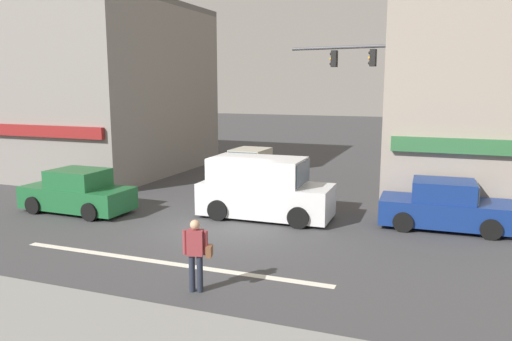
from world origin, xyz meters
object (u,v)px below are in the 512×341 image
object	(u,v)px
street_tree	(454,95)
sedan_parked_curbside	(445,207)
sedan_crossing_rightbound	(77,193)
sedan_crossing_center	(250,167)
utility_pole_near_left	(93,93)
van_approaching_near	(263,189)
pedestrian_foreground_with_bag	(197,251)
utility_pole_far_right	(495,84)
traffic_light_mast	(391,97)

from	to	relation	value
street_tree	sedan_parked_curbside	bearing A→B (deg)	-91.59
sedan_crossing_rightbound	sedan_crossing_center	bearing A→B (deg)	63.74
utility_pole_near_left	van_approaching_near	world-z (taller)	utility_pole_near_left
sedan_parked_curbside	van_approaching_near	bearing A→B (deg)	-172.35
street_tree	sedan_crossing_center	xyz separation A→B (m)	(-8.91, 1.40, -3.53)
sedan_parked_curbside	pedestrian_foreground_with_bag	bearing A→B (deg)	-125.20
street_tree	van_approaching_near	size ratio (longest dim) A/B	1.36
utility_pole_near_left	sedan_crossing_rightbound	bearing A→B (deg)	-60.63
street_tree	utility_pole_near_left	size ratio (longest dim) A/B	0.77
sedan_crossing_center	pedestrian_foreground_with_bag	world-z (taller)	pedestrian_foreground_with_bag
utility_pole_far_right	sedan_parked_curbside	world-z (taller)	utility_pole_far_right
utility_pole_near_left	sedan_crossing_rightbound	world-z (taller)	utility_pole_near_left
sedan_crossing_center	van_approaching_near	world-z (taller)	van_approaching_near
street_tree	utility_pole_near_left	xyz separation A→B (m)	(-14.83, -2.40, 0.01)
sedan_crossing_center	sedan_crossing_rightbound	distance (m)	8.51
utility_pole_near_left	sedan_crossing_rightbound	xyz separation A→B (m)	(2.16, -3.83, -3.53)
street_tree	traffic_light_mast	xyz separation A→B (m)	(-2.10, -2.20, -0.06)
utility_pole_far_right	sedan_crossing_center	xyz separation A→B (m)	(-10.46, -0.80, -3.93)
traffic_light_mast	sedan_crossing_rightbound	size ratio (longest dim) A/B	1.50
utility_pole_far_right	utility_pole_near_left	bearing A→B (deg)	-164.33
utility_pole_far_right	sedan_crossing_rightbound	xyz separation A→B (m)	(-14.23, -8.43, -3.93)
street_tree	utility_pole_far_right	distance (m)	2.72
street_tree	utility_pole_far_right	xyz separation A→B (m)	(1.55, 2.20, 0.41)
utility_pole_near_left	pedestrian_foreground_with_bag	world-z (taller)	utility_pole_near_left
utility_pole_far_right	van_approaching_near	size ratio (longest dim) A/B	1.94
utility_pole_near_left	utility_pole_far_right	world-z (taller)	utility_pole_far_right
sedan_crossing_rightbound	sedan_parked_curbside	bearing A→B (deg)	11.16
utility_pole_near_left	sedan_parked_curbside	bearing A→B (deg)	-5.25
street_tree	pedestrian_foreground_with_bag	bearing A→B (deg)	-115.47
sedan_parked_curbside	sedan_crossing_rightbound	bearing A→B (deg)	-168.84
utility_pole_near_left	sedan_crossing_rightbound	distance (m)	5.64
pedestrian_foreground_with_bag	sedan_crossing_rightbound	bearing A→B (deg)	146.70
utility_pole_near_left	pedestrian_foreground_with_bag	xyz separation A→B (m)	(9.55, -8.69, -3.29)
pedestrian_foreground_with_bag	van_approaching_near	bearing A→B (deg)	96.90
sedan_parked_curbside	sedan_crossing_center	bearing A→B (deg)	149.68
sedan_crossing_center	sedan_parked_curbside	xyz separation A→B (m)	(8.81, -5.15, 0.00)
street_tree	sedan_parked_curbside	xyz separation A→B (m)	(-0.10, -3.75, -3.53)
traffic_light_mast	sedan_parked_curbside	xyz separation A→B (m)	(2.00, -1.54, -3.46)
pedestrian_foreground_with_bag	sedan_parked_curbside	bearing A→B (deg)	54.80
van_approaching_near	sedan_parked_curbside	bearing A→B (deg)	7.65
traffic_light_mast	sedan_crossing_center	xyz separation A→B (m)	(-6.81, 3.61, -3.46)
street_tree	van_approaching_near	xyz separation A→B (m)	(-6.07, -4.55, -3.23)
sedan_crossing_center	sedan_parked_curbside	distance (m)	10.20
street_tree	sedan_crossing_center	distance (m)	9.69
pedestrian_foreground_with_bag	utility_pole_near_left	bearing A→B (deg)	137.70
utility_pole_far_right	sedan_parked_curbside	bearing A→B (deg)	-105.54
utility_pole_far_right	traffic_light_mast	xyz separation A→B (m)	(-3.65, -4.40, -0.47)
utility_pole_near_left	van_approaching_near	distance (m)	9.59
utility_pole_far_right	van_approaching_near	world-z (taller)	utility_pole_far_right
traffic_light_mast	sedan_crossing_rightbound	distance (m)	11.83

